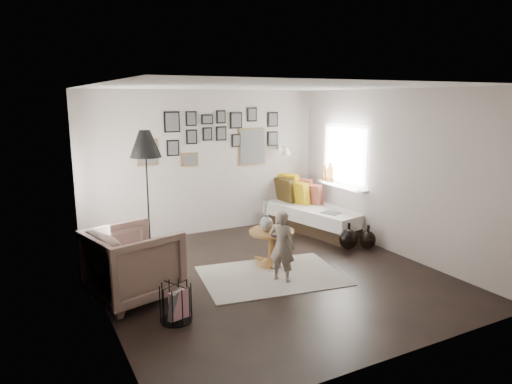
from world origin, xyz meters
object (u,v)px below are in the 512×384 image
vase (266,221)px  daybed (312,213)px  armchair (133,264)px  magazine_basket (176,303)px  child (282,246)px  pedestal_table (272,249)px  floor_lamp (145,149)px  demijohn_large (348,239)px  demijohn_small (368,240)px

vase → daybed: vase is taller
daybed → armchair: size_ratio=2.18×
magazine_basket → child: size_ratio=0.46×
daybed → pedestal_table: bearing=-154.2°
pedestal_table → floor_lamp: size_ratio=0.34×
armchair → floor_lamp: bearing=-38.0°
armchair → daybed: bearing=-82.5°
pedestal_table → daybed: size_ratio=0.31×
armchair → demijohn_large: 3.58m
pedestal_table → vase: bearing=166.0°
vase → demijohn_large: size_ratio=1.07×
daybed → magazine_basket: size_ratio=4.74×
pedestal_table → vase: (-0.08, 0.02, 0.43)m
demijohn_small → armchair: bearing=-178.2°
demijohn_small → child: bearing=-165.4°
demijohn_large → child: (-1.65, -0.63, 0.32)m
pedestal_table → daybed: 2.09m
daybed → floor_lamp: bearing=172.0°
demijohn_small → demijohn_large: bearing=158.8°
magazine_basket → demijohn_small: size_ratio=1.11×
armchair → magazine_basket: (0.28, -0.81, -0.24)m
child → floor_lamp: bearing=3.3°
magazine_basket → demijohn_small: (3.59, 0.94, -0.06)m
demijohn_large → demijohn_small: bearing=-21.2°
daybed → demijohn_small: 1.43m
vase → floor_lamp: floor_lamp is taller
armchair → child: child is taller
vase → demijohn_small: vase is taller
demijohn_large → child: child is taller
pedestal_table → demijohn_large: 1.47m
pedestal_table → armchair: 2.12m
vase → daybed: (1.71, 1.29, -0.37)m
floor_lamp → demijohn_small: 3.85m
vase → daybed: bearing=37.0°
demijohn_large → demijohn_small: 0.33m
armchair → demijohn_small: bearing=-103.1°
vase → armchair: 2.04m
pedestal_table → demijohn_small: pedestal_table is taller
floor_lamp → child: floor_lamp is taller
daybed → vase: bearing=-155.9°
armchair → floor_lamp: size_ratio=0.50×
pedestal_table → child: size_ratio=0.68×
floor_lamp → demijohn_small: floor_lamp is taller
daybed → armchair: bearing=-170.6°
floor_lamp → magazine_basket: size_ratio=4.38×
child → demijohn_small: bearing=-111.7°
daybed → demijohn_small: (0.14, -1.41, -0.16)m
floor_lamp → child: bearing=-50.4°
daybed → armchair: (-3.72, -1.53, 0.14)m
pedestal_table → floor_lamp: bearing=146.4°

